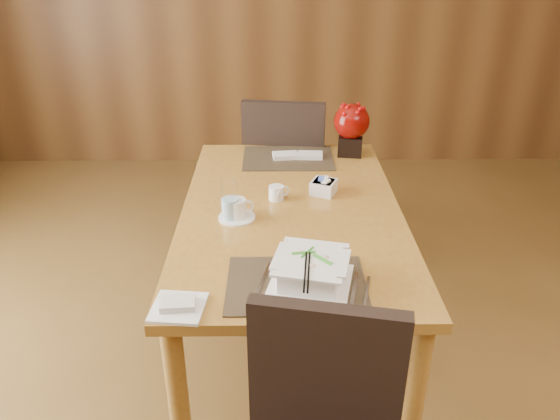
{
  "coord_description": "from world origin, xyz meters",
  "views": [
    {
      "loc": [
        -0.07,
        -1.41,
        1.77
      ],
      "look_at": [
        -0.05,
        0.35,
        0.87
      ],
      "focal_mm": 35.0,
      "sensor_mm": 36.0,
      "label": 1
    }
  ],
  "objects_px": {
    "sugar_caddy": "(324,187)",
    "far_chair": "(286,170)",
    "dining_table": "(291,229)",
    "soup_setting": "(311,272)",
    "coffee_cup": "(237,210)",
    "bread_plate": "(178,308)",
    "berry_decor": "(351,126)",
    "water_glass": "(230,200)",
    "creamer_jug": "(276,193)"
  },
  "relations": [
    {
      "from": "far_chair",
      "to": "bread_plate",
      "type": "bearing_deg",
      "value": 84.94
    },
    {
      "from": "coffee_cup",
      "to": "far_chair",
      "type": "bearing_deg",
      "value": 77.35
    },
    {
      "from": "dining_table",
      "to": "berry_decor",
      "type": "relative_size",
      "value": 5.71
    },
    {
      "from": "creamer_jug",
      "to": "sugar_caddy",
      "type": "bearing_deg",
      "value": -4.55
    },
    {
      "from": "dining_table",
      "to": "coffee_cup",
      "type": "relative_size",
      "value": 10.24
    },
    {
      "from": "sugar_caddy",
      "to": "bread_plate",
      "type": "height_order",
      "value": "sugar_caddy"
    },
    {
      "from": "soup_setting",
      "to": "bread_plate",
      "type": "bearing_deg",
      "value": -150.79
    },
    {
      "from": "water_glass",
      "to": "creamer_jug",
      "type": "xyz_separation_m",
      "value": [
        0.18,
        0.18,
        -0.05
      ]
    },
    {
      "from": "dining_table",
      "to": "far_chair",
      "type": "xyz_separation_m",
      "value": [
        -0.01,
        0.87,
        -0.1
      ]
    },
    {
      "from": "dining_table",
      "to": "berry_decor",
      "type": "bearing_deg",
      "value": 62.49
    },
    {
      "from": "water_glass",
      "to": "sugar_caddy",
      "type": "bearing_deg",
      "value": 31.56
    },
    {
      "from": "water_glass",
      "to": "creamer_jug",
      "type": "height_order",
      "value": "water_glass"
    },
    {
      "from": "coffee_cup",
      "to": "water_glass",
      "type": "distance_m",
      "value": 0.06
    },
    {
      "from": "sugar_caddy",
      "to": "berry_decor",
      "type": "height_order",
      "value": "berry_decor"
    },
    {
      "from": "far_chair",
      "to": "soup_setting",
      "type": "bearing_deg",
      "value": 100.07
    },
    {
      "from": "soup_setting",
      "to": "water_glass",
      "type": "height_order",
      "value": "water_glass"
    },
    {
      "from": "soup_setting",
      "to": "berry_decor",
      "type": "relative_size",
      "value": 1.16
    },
    {
      "from": "water_glass",
      "to": "berry_decor",
      "type": "relative_size",
      "value": 0.65
    },
    {
      "from": "bread_plate",
      "to": "water_glass",
      "type": "bearing_deg",
      "value": 78.35
    },
    {
      "from": "soup_setting",
      "to": "far_chair",
      "type": "distance_m",
      "value": 1.44
    },
    {
      "from": "berry_decor",
      "to": "far_chair",
      "type": "relative_size",
      "value": 0.27
    },
    {
      "from": "dining_table",
      "to": "coffee_cup",
      "type": "bearing_deg",
      "value": -158.13
    },
    {
      "from": "soup_setting",
      "to": "coffee_cup",
      "type": "height_order",
      "value": "soup_setting"
    },
    {
      "from": "dining_table",
      "to": "creamer_jug",
      "type": "height_order",
      "value": "creamer_jug"
    },
    {
      "from": "dining_table",
      "to": "sugar_caddy",
      "type": "bearing_deg",
      "value": 44.62
    },
    {
      "from": "bread_plate",
      "to": "far_chair",
      "type": "distance_m",
      "value": 1.59
    },
    {
      "from": "sugar_caddy",
      "to": "far_chair",
      "type": "xyz_separation_m",
      "value": [
        -0.15,
        0.72,
        -0.22
      ]
    },
    {
      "from": "soup_setting",
      "to": "sugar_caddy",
      "type": "xyz_separation_m",
      "value": [
        0.1,
        0.69,
        -0.02
      ]
    },
    {
      "from": "water_glass",
      "to": "far_chair",
      "type": "bearing_deg",
      "value": 76.08
    },
    {
      "from": "dining_table",
      "to": "soup_setting",
      "type": "bearing_deg",
      "value": -85.33
    },
    {
      "from": "bread_plate",
      "to": "far_chair",
      "type": "xyz_separation_m",
      "value": [
        0.36,
        1.54,
        -0.2
      ]
    },
    {
      "from": "far_chair",
      "to": "creamer_jug",
      "type": "bearing_deg",
      "value": 93.9
    },
    {
      "from": "sugar_caddy",
      "to": "berry_decor",
      "type": "bearing_deg",
      "value": 69.63
    },
    {
      "from": "coffee_cup",
      "to": "sugar_caddy",
      "type": "height_order",
      "value": "coffee_cup"
    },
    {
      "from": "coffee_cup",
      "to": "far_chair",
      "type": "relative_size",
      "value": 0.15
    },
    {
      "from": "sugar_caddy",
      "to": "far_chair",
      "type": "relative_size",
      "value": 0.1
    },
    {
      "from": "creamer_jug",
      "to": "dining_table",
      "type": "bearing_deg",
      "value": -73.98
    },
    {
      "from": "soup_setting",
      "to": "sugar_caddy",
      "type": "relative_size",
      "value": 3.07
    },
    {
      "from": "bread_plate",
      "to": "creamer_jug",
      "type": "bearing_deg",
      "value": 68.3
    },
    {
      "from": "coffee_cup",
      "to": "water_glass",
      "type": "xyz_separation_m",
      "value": [
        -0.02,
        -0.01,
        0.05
      ]
    },
    {
      "from": "sugar_caddy",
      "to": "berry_decor",
      "type": "xyz_separation_m",
      "value": [
        0.17,
        0.47,
        0.12
      ]
    },
    {
      "from": "soup_setting",
      "to": "water_glass",
      "type": "distance_m",
      "value": 0.54
    },
    {
      "from": "dining_table",
      "to": "berry_decor",
      "type": "xyz_separation_m",
      "value": [
        0.32,
        0.61,
        0.25
      ]
    },
    {
      "from": "coffee_cup",
      "to": "berry_decor",
      "type": "height_order",
      "value": "berry_decor"
    },
    {
      "from": "soup_setting",
      "to": "coffee_cup",
      "type": "xyz_separation_m",
      "value": [
        -0.26,
        0.46,
        -0.02
      ]
    },
    {
      "from": "water_glass",
      "to": "sugar_caddy",
      "type": "distance_m",
      "value": 0.46
    },
    {
      "from": "coffee_cup",
      "to": "bread_plate",
      "type": "height_order",
      "value": "coffee_cup"
    },
    {
      "from": "dining_table",
      "to": "soup_setting",
      "type": "distance_m",
      "value": 0.57
    },
    {
      "from": "far_chair",
      "to": "dining_table",
      "type": "bearing_deg",
      "value": 98.38
    },
    {
      "from": "sugar_caddy",
      "to": "berry_decor",
      "type": "distance_m",
      "value": 0.51
    }
  ]
}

